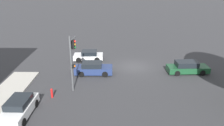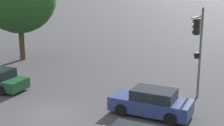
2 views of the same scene
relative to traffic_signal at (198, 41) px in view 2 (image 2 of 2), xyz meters
name	(u,v)px [view 2 (image 2 of 2)]	position (x,y,z in m)	size (l,w,h in m)	color
ground_plane	(49,115)	(-6.39, -6.08, -3.57)	(300.00, 300.00, 0.00)	#333335
traffic_signal	(198,41)	(0.00, 0.00, 0.00)	(0.48, 2.10, 5.51)	#515456
crossing_car_2	(151,103)	(-1.54, -3.60, -2.88)	(4.30, 1.86, 1.46)	navy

